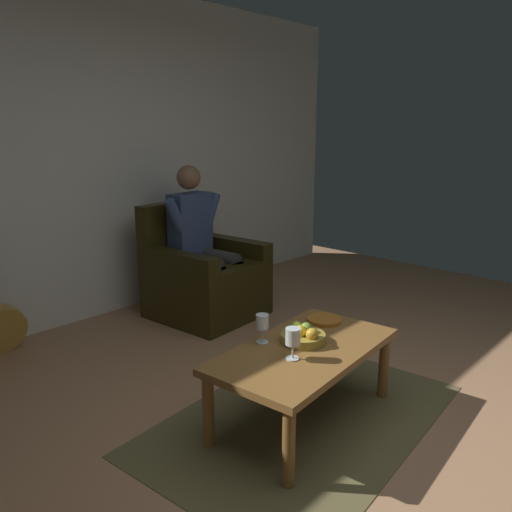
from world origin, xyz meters
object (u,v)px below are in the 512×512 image
Objects in this scene: fruit_bowl at (303,336)px; decorative_dish at (324,320)px; coffee_table at (304,357)px; wine_glass_near at (293,338)px; wine_glass_far at (262,324)px; armchair at (203,278)px; person_seated at (200,238)px.

fruit_bowl is 0.34m from decorative_dish.
wine_glass_near is at bearing 15.41° from coffee_table.
decorative_dish reaches higher than coffee_table.
wine_glass_far reaches higher than coffee_table.
wine_glass_far is at bearing -100.27° from wine_glass_near.
coffee_table is 0.29m from wine_glass_far.
person_seated reaches higher than armchair.
armchair is 0.75× the size of person_seated.
armchair is at bearing -119.81° from wine_glass_far.
wine_glass_far is (0.11, -0.21, 0.17)m from coffee_table.
coffee_table is 6.89× the size of wine_glass_near.
wine_glass_near reaches higher than coffee_table.
decorative_dish is (-0.53, -0.18, -0.10)m from wine_glass_near.
coffee_table is 5.52× the size of decorative_dish.
coffee_table is at bearing 20.60° from decorative_dish.
wine_glass_near is (0.88, 1.70, 0.22)m from armchair.
wine_glass_near is (0.87, 1.72, -0.13)m from person_seated.
armchair is 1.56m from decorative_dish.
decorative_dish is at bearing 72.61° from armchair.
fruit_bowl is (0.67, 1.61, 0.15)m from armchair.
fruit_bowl is (0.67, 1.63, -0.21)m from person_seated.
wine_glass_near is at bearing 58.51° from person_seated.
wine_glass_near reaches higher than wine_glass_far.
armchair reaches higher than wine_glass_near.
decorative_dish is (0.34, 1.54, -0.23)m from person_seated.
decorative_dish is at bearing 172.01° from wine_glass_far.
coffee_table is (0.72, 1.66, 0.05)m from armchair.
wine_glass_near is at bearing 19.13° from decorative_dish.
fruit_bowl is 1.19× the size of decorative_dish.
coffee_table is 0.23m from wine_glass_near.
wine_glass_near is at bearing 58.18° from armchair.
decorative_dish is (-0.33, -0.09, -0.03)m from fruit_bowl.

